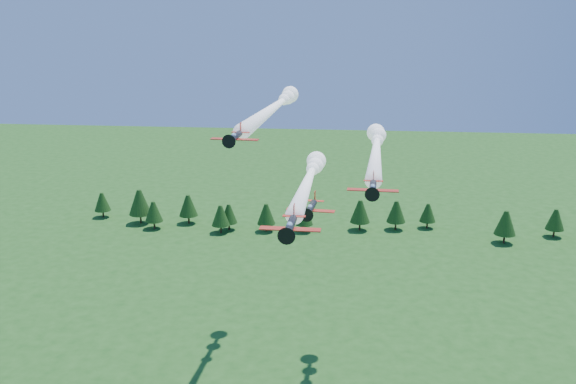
# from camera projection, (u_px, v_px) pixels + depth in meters

# --- Properties ---
(plane_lead) EXTENTS (8.15, 45.66, 3.70)m
(plane_lead) POSITION_uv_depth(u_px,v_px,m) (309.00, 179.00, 108.53)
(plane_lead) COLOR black
(plane_lead) RESTS_ON ground
(plane_left) EXTENTS (8.67, 57.39, 3.70)m
(plane_left) POSITION_uv_depth(u_px,v_px,m) (275.00, 107.00, 124.48)
(plane_left) COLOR black
(plane_left) RESTS_ON ground
(plane_right) EXTENTS (7.62, 50.25, 3.70)m
(plane_right) POSITION_uv_depth(u_px,v_px,m) (376.00, 148.00, 117.53)
(plane_right) COLOR black
(plane_right) RESTS_ON ground
(plane_slot) EXTENTS (7.89, 8.56, 2.76)m
(plane_slot) POSITION_uv_depth(u_px,v_px,m) (311.00, 208.00, 102.73)
(plane_slot) COLOR black
(plane_slot) RESTS_ON ground
(treeline) EXTENTS (165.95, 18.81, 11.76)m
(treeline) POSITION_uv_depth(u_px,v_px,m) (303.00, 212.00, 209.58)
(treeline) COLOR #382314
(treeline) RESTS_ON ground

